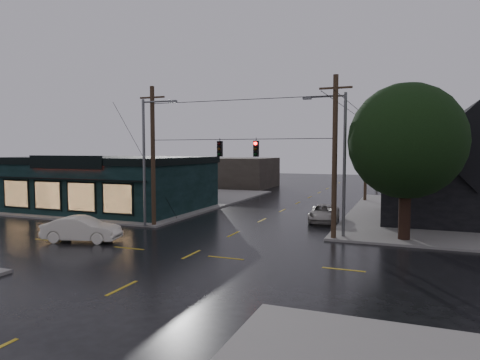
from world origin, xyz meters
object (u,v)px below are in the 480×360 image
at_px(corner_tree, 406,141).
at_px(sedan_cream, 82,229).
at_px(utility_pole_ne, 333,240).
at_px(utility_pole_nw, 154,226).
at_px(suv_silver, 324,213).

distance_m(corner_tree, sedan_cream, 20.41).
height_order(utility_pole_ne, sedan_cream, utility_pole_ne).
relative_size(utility_pole_nw, utility_pole_ne, 1.00).
bearing_deg(sedan_cream, corner_tree, -83.70).
bearing_deg(corner_tree, suv_silver, 136.81).
distance_m(utility_pole_nw, utility_pole_ne, 13.00).
bearing_deg(utility_pole_nw, sedan_cream, -101.91).
xyz_separation_m(corner_tree, sedan_cream, (-18.35, -7.15, -5.33)).
xyz_separation_m(sedan_cream, suv_silver, (12.50, 12.65, -0.11)).
xyz_separation_m(utility_pole_nw, suv_silver, (11.23, 6.63, 0.66)).
height_order(utility_pole_ne, suv_silver, utility_pole_ne).
relative_size(corner_tree, suv_silver, 2.00).
relative_size(corner_tree, sedan_cream, 2.03).
height_order(sedan_cream, suv_silver, sedan_cream).
relative_size(sedan_cream, suv_silver, 0.98).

